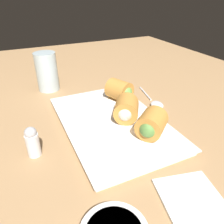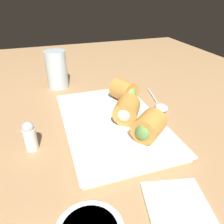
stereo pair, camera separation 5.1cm
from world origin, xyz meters
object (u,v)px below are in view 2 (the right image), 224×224
(spoon, at_px, (160,106))
(drinking_glass, at_px, (57,69))
(napkin, at_px, (179,210))
(serving_plate, at_px, (112,123))
(salt_shaker, at_px, (30,136))

(spoon, xyz_separation_m, drinking_glass, (0.24, 0.25, 0.05))
(spoon, relative_size, drinking_glass, 1.32)
(napkin, bearing_deg, serving_plate, 4.87)
(spoon, xyz_separation_m, salt_shaker, (-0.07, 0.34, 0.03))
(serving_plate, xyz_separation_m, spoon, (0.04, -0.15, -0.00))
(serving_plate, bearing_deg, napkin, -175.13)
(drinking_glass, relative_size, salt_shaker, 1.84)
(spoon, distance_m, napkin, 0.32)
(napkin, xyz_separation_m, salt_shaker, (0.22, 0.21, 0.03))
(drinking_glass, bearing_deg, serving_plate, -161.23)
(salt_shaker, bearing_deg, napkin, -137.25)
(napkin, bearing_deg, salt_shaker, 42.75)
(serving_plate, height_order, drinking_glass, drinking_glass)
(spoon, bearing_deg, serving_plate, 103.79)
(serving_plate, distance_m, napkin, 0.25)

